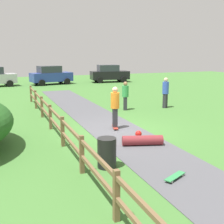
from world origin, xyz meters
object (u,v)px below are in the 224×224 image
object	(u,v)px
bystander_blue	(165,91)
parked_car_blue	(51,75)
skater_fallen	(142,140)
skateboard_loose	(175,176)
bystander_green	(125,95)
trash_bin	(107,153)
parked_car_black	(109,73)
skater_riding	(115,105)

from	to	relation	value
bystander_blue	parked_car_blue	xyz separation A→B (m)	(-4.24, 15.50, -0.06)
skater_fallen	parked_car_blue	world-z (taller)	parked_car_blue
skateboard_loose	parked_car_blue	size ratio (longest dim) A/B	0.18
bystander_blue	bystander_green	bearing A→B (deg)	174.40
trash_bin	bystander_green	distance (m)	8.78
skateboard_loose	parked_car_blue	world-z (taller)	parked_car_blue
bystander_blue	trash_bin	bearing A→B (deg)	-131.11
skater_fallen	parked_car_blue	size ratio (longest dim) A/B	0.34
skateboard_loose	parked_car_black	distance (m)	25.63
bystander_blue	parked_car_blue	bearing A→B (deg)	105.29
trash_bin	parked_car_black	size ratio (longest dim) A/B	0.21
parked_car_black	bystander_blue	bearing A→B (deg)	-98.24
skater_fallen	bystander_green	distance (m)	6.65
skater_riding	bystander_blue	world-z (taller)	skater_riding
trash_bin	skater_fallen	bearing A→B (deg)	37.95
skater_fallen	skateboard_loose	world-z (taller)	skater_fallen
skater_riding	parked_car_black	world-z (taller)	parked_car_black
skater_riding	bystander_blue	size ratio (longest dim) A/B	1.01
trash_bin	parked_car_black	distance (m)	24.68
trash_bin	skateboard_loose	xyz separation A→B (m)	(1.41, -1.47, -0.36)
bystander_blue	skater_fallen	bearing A→B (deg)	-127.58
skater_fallen	parked_car_black	bearing A→B (deg)	72.28
parked_car_blue	skater_riding	bearing A→B (deg)	-91.43
bystander_blue	bystander_green	size ratio (longest dim) A/B	1.10
parked_car_blue	skateboard_loose	bearing A→B (deg)	-92.18
trash_bin	parked_car_black	world-z (taller)	parked_car_black
skater_riding	bystander_blue	xyz separation A→B (m)	(4.71, 3.53, -0.04)
trash_bin	bystander_blue	distance (m)	10.01
skateboard_loose	bystander_green	xyz separation A→B (m)	(2.62, 9.25, 0.83)
skater_fallen	bystander_green	xyz separation A→B (m)	(2.09, 6.27, 0.71)
parked_car_blue	bystander_green	bearing A→B (deg)	-83.67
trash_bin	skater_riding	xyz separation A→B (m)	(1.86, 4.00, 0.61)
trash_bin	bystander_green	xyz separation A→B (m)	(4.03, 7.78, 0.46)
trash_bin	bystander_green	size ratio (longest dim) A/B	0.54
skateboard_loose	parked_car_black	size ratio (longest dim) A/B	0.19
parked_car_blue	parked_car_black	world-z (taller)	same
skater_fallen	bystander_blue	bearing A→B (deg)	52.42
skater_riding	trash_bin	bearing A→B (deg)	-115.00
bystander_blue	bystander_green	xyz separation A→B (m)	(-2.54, 0.25, -0.11)
skater_riding	parked_car_black	size ratio (longest dim) A/B	0.43
bystander_blue	parked_car_blue	world-z (taller)	parked_car_blue
trash_bin	skater_fallen	distance (m)	2.47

